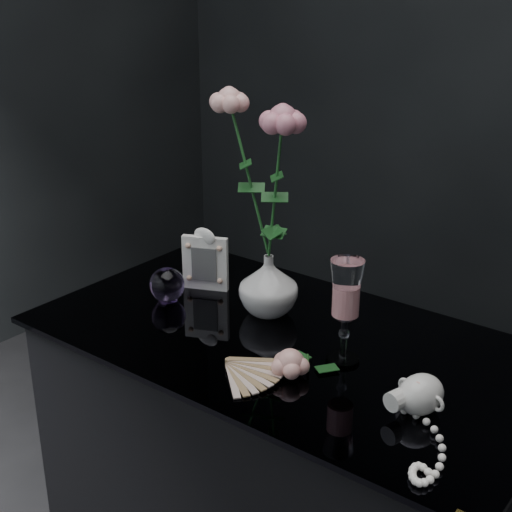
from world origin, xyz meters
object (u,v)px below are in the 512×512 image
Objects in this scene: wine_glass at (345,312)px; picture_frame at (205,259)px; vase at (268,285)px; pearl_jar at (421,393)px; loose_rose at (290,363)px; paperweight at (167,285)px.

wine_glass is 1.37× the size of picture_frame.
wine_glass reaches higher than vase.
wine_glass is 0.83× the size of pearl_jar.
loose_rose is at bearing -115.28° from wine_glass.
pearl_jar is (0.24, 0.04, 0.01)m from loose_rose.
vase is 0.19m from picture_frame.
wine_glass is (0.24, -0.08, 0.04)m from vase.
pearl_jar is (0.64, -0.06, -0.00)m from paperweight.
wine_glass is at bearing 175.83° from pearl_jar.
wine_glass is 0.21m from pearl_jar.
paperweight is 0.51× the size of loose_rose.
vase is at bearing 176.17° from pearl_jar.
vase is at bearing 110.97° from loose_rose.
wine_glass reaches higher than loose_rose.
paperweight is 0.65m from pearl_jar.
wine_glass is 0.44m from picture_frame.
picture_frame is at bearing 76.97° from paperweight.
loose_rose is (0.19, -0.18, -0.04)m from vase.
vase is at bearing 161.32° from wine_glass.
loose_rose is 0.62× the size of pearl_jar.
picture_frame is (-0.43, 0.09, -0.03)m from wine_glass.
pearl_jar is (0.43, -0.15, -0.03)m from vase.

